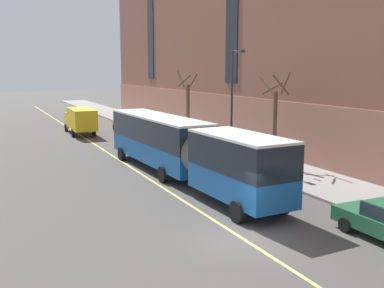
{
  "coord_description": "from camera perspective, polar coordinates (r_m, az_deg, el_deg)",
  "views": [
    {
      "loc": [
        -9.13,
        -14.52,
        6.78
      ],
      "look_at": [
        3.59,
        12.26,
        1.8
      ],
      "focal_mm": 42.0,
      "sensor_mm": 36.0,
      "label": 1
    }
  ],
  "objects": [
    {
      "name": "box_truck",
      "position": [
        48.05,
        -13.99,
        3.07
      ],
      "size": [
        2.48,
        7.43,
        2.75
      ],
      "color": "gold",
      "rests_on": "ground"
    },
    {
      "name": "city_bus",
      "position": [
        27.26,
        -1.33,
        -0.31
      ],
      "size": [
        3.48,
        18.94,
        3.66
      ],
      "color": "#19569E",
      "rests_on": "ground"
    },
    {
      "name": "sidewalk",
      "position": [
        26.11,
        20.01,
        -5.94
      ],
      "size": [
        4.94,
        160.0,
        0.15
      ],
      "primitive_type": "cube",
      "color": "gray",
      "rests_on": "ground"
    },
    {
      "name": "parked_car_silver_5",
      "position": [
        33.86,
        0.38,
        -0.67
      ],
      "size": [
        1.91,
        4.21,
        1.56
      ],
      "color": "#B7B7BC",
      "rests_on": "ground"
    },
    {
      "name": "parked_car_silver_4",
      "position": [
        27.66,
        7.17,
        -3.06
      ],
      "size": [
        2.1,
        4.66,
        1.56
      ],
      "color": "#B7B7BC",
      "rests_on": "ground"
    },
    {
      "name": "street_lamp",
      "position": [
        32.0,
        5.27,
        6.18
      ],
      "size": [
        0.36,
        1.48,
        7.95
      ],
      "color": "#2D2D30",
      "rests_on": "sidewalk"
    },
    {
      "name": "ground_plane",
      "position": [
        18.44,
        6.41,
        -12.1
      ],
      "size": [
        260.0,
        260.0,
        0.0
      ],
      "primitive_type": "plane",
      "color": "#4C4947"
    },
    {
      "name": "street_tree_far_downtown",
      "position": [
        43.63,
        -0.57,
        4.91
      ],
      "size": [
        1.6,
        1.62,
        6.49
      ],
      "color": "brown",
      "rests_on": "sidewalk"
    },
    {
      "name": "street_tree_far_uptown",
      "position": [
        31.32,
        10.52,
        3.13
      ],
      "size": [
        1.82,
        1.82,
        6.41
      ],
      "color": "brown",
      "rests_on": "sidewalk"
    },
    {
      "name": "lane_centerline",
      "position": [
        20.93,
        2.33,
        -9.35
      ],
      "size": [
        0.16,
        140.0,
        0.01
      ],
      "primitive_type": "cube",
      "color": "#E0D66B",
      "rests_on": "ground"
    },
    {
      "name": "parked_car_champagne_1",
      "position": [
        49.68,
        -8.38,
        2.5
      ],
      "size": [
        2.02,
        4.66,
        1.56
      ],
      "color": "#BCAD89",
      "rests_on": "ground"
    },
    {
      "name": "parked_car_white_2",
      "position": [
        39.88,
        -4.0,
        0.86
      ],
      "size": [
        2.05,
        4.3,
        1.56
      ],
      "color": "silver",
      "rests_on": "ground"
    }
  ]
}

